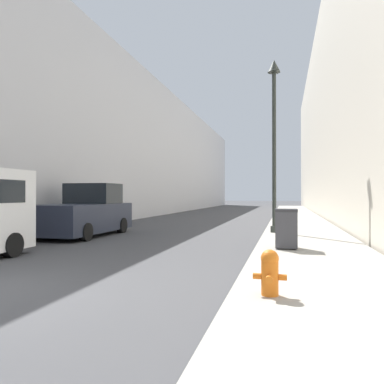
% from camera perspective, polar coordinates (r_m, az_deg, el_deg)
% --- Properties ---
extents(sidewalk_right, '(3.16, 60.00, 0.14)m').
position_cam_1_polar(sidewalk_right, '(22.88, 15.90, -4.32)').
color(sidewalk_right, '#9E998E').
rests_on(sidewalk_right, ground).
extents(building_left_glass, '(12.00, 60.00, 10.61)m').
position_cam_1_polar(building_left_glass, '(34.73, -12.85, 5.65)').
color(building_left_glass, '#BCBCC1').
rests_on(building_left_glass, ground).
extents(fire_hydrant, '(0.49, 0.38, 0.67)m').
position_cam_1_polar(fire_hydrant, '(5.73, 11.77, -11.76)').
color(fire_hydrant, orange).
rests_on(fire_hydrant, sidewalk_right).
extents(trash_bin, '(0.60, 0.64, 1.09)m').
position_cam_1_polar(trash_bin, '(10.69, 14.18, -5.36)').
color(trash_bin, '#3D3D42').
rests_on(trash_bin, sidewalk_right).
extents(lamppost, '(0.50, 0.50, 6.84)m').
position_cam_1_polar(lamppost, '(15.38, 12.40, 10.32)').
color(lamppost, '#2D332D').
rests_on(lamppost, sidewalk_right).
extents(pickup_truck, '(2.21, 4.81, 2.09)m').
position_cam_1_polar(pickup_truck, '(15.54, -16.02, -3.16)').
color(pickup_truck, '#232838').
rests_on(pickup_truck, ground).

